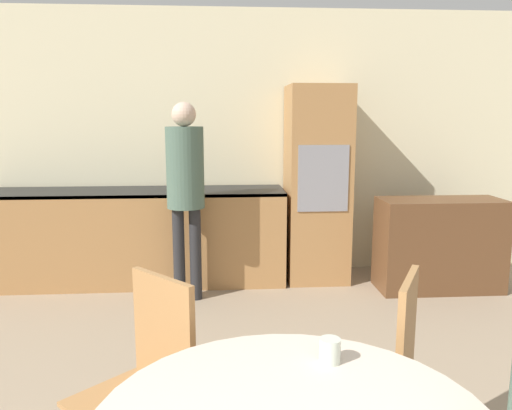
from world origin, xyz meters
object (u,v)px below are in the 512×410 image
(oven_unit, at_px, (317,184))
(sideboard, at_px, (439,245))
(chair_far_left, at_px, (147,376))
(cup, at_px, (330,351))
(chair_far_right, at_px, (382,365))
(person_standing, at_px, (185,179))

(oven_unit, relative_size, sideboard, 1.68)
(sideboard, xyz_separation_m, chair_far_left, (-2.30, -2.35, 0.10))
(sideboard, relative_size, cup, 12.73)
(chair_far_right, bearing_deg, cup, -12.84)
(sideboard, distance_m, chair_far_left, 3.29)
(chair_far_left, height_order, cup, chair_far_left)
(chair_far_right, distance_m, cup, 0.54)
(chair_far_right, bearing_deg, chair_far_left, -60.07)
(chair_far_left, bearing_deg, sideboard, 92.00)
(oven_unit, xyz_separation_m, cup, (-0.55, -3.09, -0.16))
(chair_far_left, relative_size, chair_far_right, 1.00)
(chair_far_right, height_order, person_standing, person_standing)
(oven_unit, distance_m, sideboard, 1.25)
(oven_unit, distance_m, cup, 3.14)
(chair_far_left, distance_m, chair_far_right, 1.00)
(chair_far_right, bearing_deg, oven_unit, -156.14)
(sideboard, height_order, chair_far_right, chair_far_right)
(person_standing, relative_size, cup, 19.41)
(oven_unit, relative_size, cup, 21.35)
(sideboard, height_order, person_standing, person_standing)
(oven_unit, height_order, sideboard, oven_unit)
(chair_far_left, distance_m, person_standing, 2.31)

